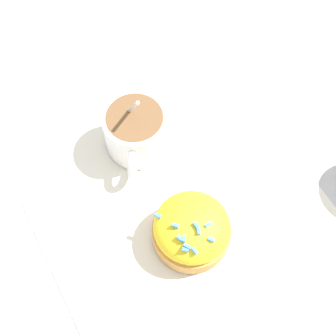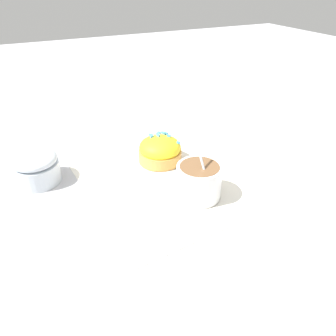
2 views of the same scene
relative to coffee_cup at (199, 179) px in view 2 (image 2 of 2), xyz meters
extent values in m
plane|color=#B2B2B7|center=(-0.07, -0.01, -0.03)|extent=(3.00, 3.00, 0.00)
cube|color=white|center=(-0.07, -0.01, -0.03)|extent=(0.35, 0.35, 0.00)
cylinder|color=white|center=(0.00, 0.00, 0.00)|extent=(0.08, 0.08, 0.06)
cylinder|color=brown|center=(0.00, 0.00, 0.02)|extent=(0.07, 0.07, 0.01)
torus|color=white|center=(-0.04, 0.02, 0.00)|extent=(0.04, 0.02, 0.04)
ellipsoid|color=silver|center=(-0.02, 0.00, -0.02)|extent=(0.03, 0.02, 0.01)
cylinder|color=silver|center=(0.01, 0.00, 0.02)|extent=(0.05, 0.01, 0.09)
cylinder|color=#D19347|center=(-0.14, -0.01, -0.02)|extent=(0.09, 0.09, 0.02)
ellipsoid|color=yellow|center=(-0.14, -0.01, 0.00)|extent=(0.08, 0.08, 0.04)
cube|color=#4C99EA|center=(-0.11, 0.02, 0.01)|extent=(0.01, 0.01, 0.00)
cube|color=#4C99EA|center=(-0.17, 0.00, 0.02)|extent=(0.01, 0.00, 0.00)
cube|color=#4C99EA|center=(-0.16, 0.01, 0.02)|extent=(0.01, 0.01, 0.00)
cube|color=#4C99EA|center=(-0.15, -0.02, 0.02)|extent=(0.00, 0.01, 0.00)
cube|color=#4C99EA|center=(-0.14, -0.01, 0.02)|extent=(0.01, 0.00, 0.00)
cube|color=#4C99EA|center=(-0.13, 0.01, 0.02)|extent=(0.01, 0.01, 0.00)
cube|color=#4C99EA|center=(-0.16, 0.01, 0.02)|extent=(0.01, 0.01, 0.00)
cube|color=#4C99EA|center=(-0.16, -0.02, 0.02)|extent=(0.01, 0.01, 0.00)
cube|color=#4C99EA|center=(-0.15, 0.01, 0.02)|extent=(0.01, 0.01, 0.00)
cube|color=#4C99EA|center=(-0.15, 0.01, 0.02)|extent=(0.01, 0.01, 0.00)
cube|color=#4C99EA|center=(-0.15, -0.01, 0.02)|extent=(0.01, 0.00, 0.00)
cylinder|color=silver|center=(-0.17, -0.24, -0.02)|extent=(0.08, 0.08, 0.04)
ellipsoid|color=silver|center=(-0.17, -0.24, 0.01)|extent=(0.08, 0.08, 0.03)
camera|label=1|loc=(-0.28, 0.08, 0.47)|focal=50.00mm
camera|label=2|loc=(0.39, -0.25, 0.30)|focal=35.00mm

